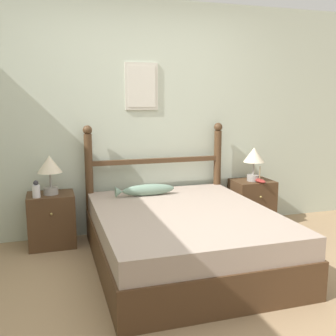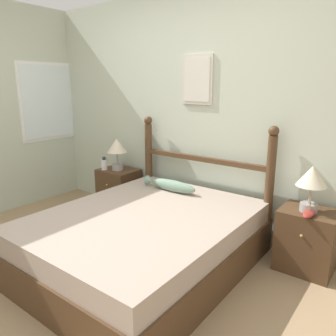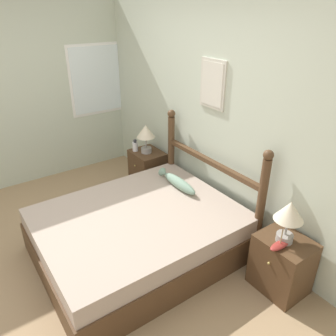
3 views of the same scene
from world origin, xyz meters
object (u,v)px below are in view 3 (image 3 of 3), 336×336
nightstand_right (282,264)px  model_boat (280,245)px  table_lamp_left (146,134)px  table_lamp_right (289,214)px  bed (139,234)px  nightstand_left (148,170)px  fish_pillow (178,182)px  bottle (135,146)px

nightstand_right → model_boat: model_boat is taller
table_lamp_left → table_lamp_right: same height
bed → nightstand_right: 1.41m
table_lamp_right → model_boat: table_lamp_right is taller
nightstand_left → nightstand_right: size_ratio=1.00×
bed → fish_pillow: bearing=107.2°
nightstand_left → fish_pillow: 1.01m
table_lamp_left → table_lamp_right: size_ratio=1.00×
nightstand_right → table_lamp_right: table_lamp_right is taller
nightstand_right → model_boat: size_ratio=2.38×
table_lamp_left → nightstand_right: bearing=0.4°
nightstand_left → nightstand_right: bearing=0.0°
table_lamp_left → model_boat: bearing=-2.6°
model_boat → fish_pillow: model_boat is taller
nightstand_right → table_lamp_left: bearing=-179.6°
model_boat → nightstand_left: bearing=177.0°
table_lamp_right → bottle: table_lamp_right is taller
bed → table_lamp_right: (1.14, 0.79, 0.57)m
bed → nightstand_left: (-1.15, 0.82, 0.02)m
table_lamp_right → nightstand_right: bearing=71.4°
bottle → nightstand_left: bearing=40.8°
table_lamp_left → bottle: table_lamp_left is taller
nightstand_right → bottle: bearing=-177.4°
nightstand_right → table_lamp_right: bearing=-108.6°
table_lamp_right → fish_pillow: bearing=-173.5°
nightstand_right → table_lamp_left: (-2.28, -0.02, 0.55)m
bed → table_lamp_left: 1.51m
bed → model_boat: 1.40m
table_lamp_left → bed: bearing=-35.2°
nightstand_right → table_lamp_right: (-0.01, -0.03, 0.55)m
nightstand_right → fish_pillow: size_ratio=0.87×
nightstand_left → fish_pillow: fish_pillow is taller
fish_pillow → nightstand_right: bearing=7.6°
nightstand_right → fish_pillow: fish_pillow is taller
bed → nightstand_left: 1.41m
nightstand_right → fish_pillow: bearing=-172.4°
table_lamp_right → fish_pillow: size_ratio=0.63×
fish_pillow → bottle: bearing=176.4°
table_lamp_right → model_boat: bearing=-72.3°
bed → bottle: bearing=151.0°
bed → model_boat: size_ratio=8.56×
nightstand_left → model_boat: size_ratio=2.38×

